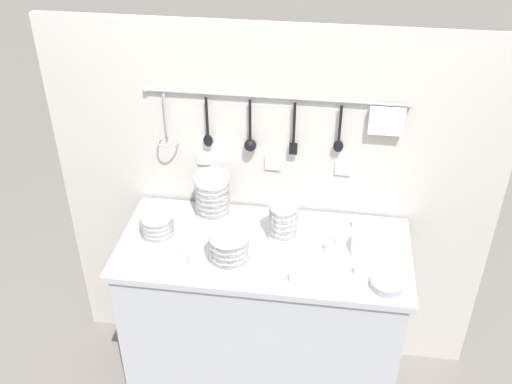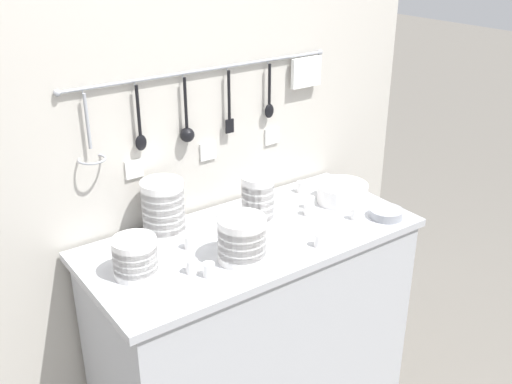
# 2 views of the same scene
# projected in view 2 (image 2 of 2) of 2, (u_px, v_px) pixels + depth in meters

# --- Properties ---
(counter) EXTENTS (1.27, 0.59, 0.92)m
(counter) POSITION_uv_depth(u_px,v_px,m) (253.00, 334.00, 2.44)
(counter) COLOR #ADAFB5
(counter) RESTS_ON ground
(back_wall) EXTENTS (2.07, 0.11, 1.80)m
(back_wall) POSITION_uv_depth(u_px,v_px,m) (207.00, 208.00, 2.50)
(back_wall) COLOR #BCB7AD
(back_wall) RESTS_ON ground
(bowl_stack_wide_centre) EXTENTS (0.17, 0.17, 0.16)m
(bowl_stack_wide_centre) POSITION_uv_depth(u_px,v_px,m) (242.00, 239.00, 2.05)
(bowl_stack_wide_centre) COLOR white
(bowl_stack_wide_centre) RESTS_ON counter
(bowl_stack_nested_right) EXTENTS (0.15, 0.15, 0.14)m
(bowl_stack_nested_right) POSITION_uv_depth(u_px,v_px,m) (135.00, 257.00, 1.97)
(bowl_stack_nested_right) COLOR white
(bowl_stack_nested_right) RESTS_ON counter
(bowl_stack_short_front) EXTENTS (0.16, 0.16, 0.22)m
(bowl_stack_short_front) POSITION_uv_depth(u_px,v_px,m) (163.00, 208.00, 2.21)
(bowl_stack_short_front) COLOR white
(bowl_stack_short_front) RESTS_ON counter
(bowl_stack_tall_left) EXTENTS (0.13, 0.13, 0.20)m
(bowl_stack_tall_left) POSITION_uv_depth(u_px,v_px,m) (258.00, 200.00, 2.30)
(bowl_stack_tall_left) COLOR white
(bowl_stack_tall_left) RESTS_ON counter
(plate_stack) EXTENTS (0.21, 0.21, 0.08)m
(plate_stack) POSITION_uv_depth(u_px,v_px,m) (342.00, 193.00, 2.50)
(plate_stack) COLOR white
(plate_stack) RESTS_ON counter
(steel_mixing_bowl) EXTENTS (0.13, 0.13, 0.03)m
(steel_mixing_bowl) POSITION_uv_depth(u_px,v_px,m) (386.00, 213.00, 2.38)
(steel_mixing_bowl) COLOR #93969E
(steel_mixing_bowl) RESTS_ON counter
(cup_front_left) EXTENTS (0.04, 0.04, 0.05)m
(cup_front_left) POSITION_uv_depth(u_px,v_px,m) (192.00, 267.00, 2.00)
(cup_front_left) COLOR white
(cup_front_left) RESTS_ON counter
(cup_front_right) EXTENTS (0.04, 0.04, 0.05)m
(cup_front_right) POSITION_uv_depth(u_px,v_px,m) (356.00, 213.00, 2.36)
(cup_front_right) COLOR white
(cup_front_right) RESTS_ON counter
(cup_back_right) EXTENTS (0.04, 0.04, 0.05)m
(cup_back_right) POSITION_uv_depth(u_px,v_px,m) (319.00, 240.00, 2.16)
(cup_back_right) COLOR white
(cup_back_right) RESTS_ON counter
(cup_edge_far) EXTENTS (0.04, 0.04, 0.05)m
(cup_edge_far) POSITION_uv_depth(u_px,v_px,m) (301.00, 187.00, 2.59)
(cup_edge_far) COLOR white
(cup_edge_far) RESTS_ON counter
(cup_edge_near) EXTENTS (0.04, 0.04, 0.05)m
(cup_edge_near) POSITION_uv_depth(u_px,v_px,m) (190.00, 242.00, 2.15)
(cup_edge_near) COLOR white
(cup_edge_near) RESTS_ON counter
(cup_beside_plates) EXTENTS (0.04, 0.04, 0.05)m
(cup_beside_plates) POSITION_uv_depth(u_px,v_px,m) (209.00, 270.00, 1.98)
(cup_beside_plates) COLOR white
(cup_beside_plates) RESTS_ON counter
(cup_mid_row) EXTENTS (0.04, 0.04, 0.05)m
(cup_mid_row) POSITION_uv_depth(u_px,v_px,m) (309.00, 202.00, 2.45)
(cup_mid_row) COLOR white
(cup_mid_row) RESTS_ON counter
(cup_by_caddy) EXTENTS (0.04, 0.04, 0.05)m
(cup_by_caddy) POSITION_uv_depth(u_px,v_px,m) (309.00, 209.00, 2.39)
(cup_by_caddy) COLOR white
(cup_by_caddy) RESTS_ON counter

